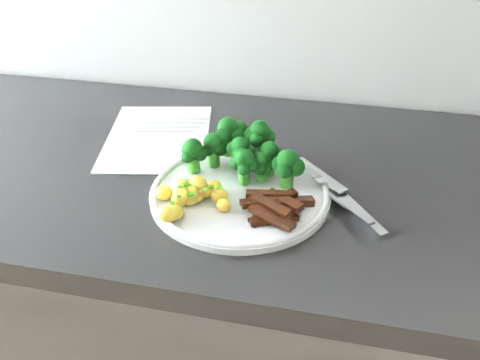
{
  "coord_description": "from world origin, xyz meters",
  "views": [
    {
      "loc": [
        0.2,
        0.95,
        1.37
      ],
      "look_at": [
        0.06,
        1.58,
        0.95
      ],
      "focal_mm": 37.22,
      "sensor_mm": 36.0,
      "label": 1
    }
  ],
  "objects_px": {
    "potatoes": "(192,195)",
    "fork": "(337,196)",
    "recipe_paper": "(158,136)",
    "plate": "(240,192)",
    "broccoli": "(245,149)",
    "beef_strips": "(276,206)",
    "counter": "(215,341)",
    "knife": "(348,202)"
  },
  "relations": [
    {
      "from": "potatoes",
      "to": "fork",
      "type": "height_order",
      "value": "potatoes"
    },
    {
      "from": "recipe_paper",
      "to": "plate",
      "type": "xyz_separation_m",
      "value": [
        0.2,
        -0.16,
        0.01
      ]
    },
    {
      "from": "broccoli",
      "to": "beef_strips",
      "type": "xyz_separation_m",
      "value": [
        0.07,
        -0.11,
        -0.03
      ]
    },
    {
      "from": "plate",
      "to": "potatoes",
      "type": "bearing_deg",
      "value": -142.28
    },
    {
      "from": "counter",
      "to": "broccoli",
      "type": "xyz_separation_m",
      "value": [
        0.07,
        -0.02,
        0.51
      ]
    },
    {
      "from": "beef_strips",
      "to": "fork",
      "type": "height_order",
      "value": "beef_strips"
    },
    {
      "from": "recipe_paper",
      "to": "beef_strips",
      "type": "relative_size",
      "value": 2.81
    },
    {
      "from": "fork",
      "to": "counter",
      "type": "bearing_deg",
      "value": 161.74
    },
    {
      "from": "potatoes",
      "to": "plate",
      "type": "bearing_deg",
      "value": 37.72
    },
    {
      "from": "plate",
      "to": "beef_strips",
      "type": "relative_size",
      "value": 2.62
    },
    {
      "from": "knife",
      "to": "counter",
      "type": "bearing_deg",
      "value": 163.35
    },
    {
      "from": "counter",
      "to": "beef_strips",
      "type": "bearing_deg",
      "value": -41.21
    },
    {
      "from": "broccoli",
      "to": "fork",
      "type": "xyz_separation_m",
      "value": [
        0.16,
        -0.06,
        -0.03
      ]
    },
    {
      "from": "potatoes",
      "to": "beef_strips",
      "type": "height_order",
      "value": "potatoes"
    },
    {
      "from": "counter",
      "to": "knife",
      "type": "xyz_separation_m",
      "value": [
        0.24,
        -0.07,
        0.47
      ]
    },
    {
      "from": "fork",
      "to": "beef_strips",
      "type": "bearing_deg",
      "value": -151.28
    },
    {
      "from": "broccoli",
      "to": "plate",
      "type": "bearing_deg",
      "value": -85.62
    },
    {
      "from": "plate",
      "to": "recipe_paper",
      "type": "bearing_deg",
      "value": 140.79
    },
    {
      "from": "counter",
      "to": "beef_strips",
      "type": "relative_size",
      "value": 22.63
    },
    {
      "from": "plate",
      "to": "knife",
      "type": "height_order",
      "value": "knife"
    },
    {
      "from": "counter",
      "to": "knife",
      "type": "bearing_deg",
      "value": -16.65
    },
    {
      "from": "counter",
      "to": "knife",
      "type": "distance_m",
      "value": 0.54
    },
    {
      "from": "broccoli",
      "to": "potatoes",
      "type": "bearing_deg",
      "value": -117.81
    },
    {
      "from": "recipe_paper",
      "to": "broccoli",
      "type": "height_order",
      "value": "broccoli"
    },
    {
      "from": "counter",
      "to": "broccoli",
      "type": "height_order",
      "value": "broccoli"
    },
    {
      "from": "fork",
      "to": "recipe_paper",
      "type": "bearing_deg",
      "value": 155.81
    },
    {
      "from": "recipe_paper",
      "to": "fork",
      "type": "bearing_deg",
      "value": -24.19
    },
    {
      "from": "plate",
      "to": "fork",
      "type": "height_order",
      "value": "fork"
    },
    {
      "from": "recipe_paper",
      "to": "knife",
      "type": "bearing_deg",
      "value": -22.92
    },
    {
      "from": "plate",
      "to": "broccoli",
      "type": "distance_m",
      "value": 0.08
    },
    {
      "from": "potatoes",
      "to": "counter",
      "type": "bearing_deg",
      "value": 95.52
    },
    {
      "from": "counter",
      "to": "potatoes",
      "type": "xyz_separation_m",
      "value": [
        0.01,
        -0.13,
        0.49
      ]
    },
    {
      "from": "knife",
      "to": "potatoes",
      "type": "bearing_deg",
      "value": -166.6
    },
    {
      "from": "counter",
      "to": "recipe_paper",
      "type": "relative_size",
      "value": 8.04
    },
    {
      "from": "fork",
      "to": "plate",
      "type": "bearing_deg",
      "value": -178.37
    },
    {
      "from": "broccoli",
      "to": "fork",
      "type": "relative_size",
      "value": 1.43
    },
    {
      "from": "counter",
      "to": "beef_strips",
      "type": "distance_m",
      "value": 0.52
    },
    {
      "from": "plate",
      "to": "fork",
      "type": "xyz_separation_m",
      "value": [
        0.15,
        0.0,
        0.01
      ]
    },
    {
      "from": "broccoli",
      "to": "beef_strips",
      "type": "bearing_deg",
      "value": -56.85
    },
    {
      "from": "beef_strips",
      "to": "recipe_paper",
      "type": "bearing_deg",
      "value": 141.99
    },
    {
      "from": "recipe_paper",
      "to": "potatoes",
      "type": "xyz_separation_m",
      "value": [
        0.13,
        -0.21,
        0.02
      ]
    },
    {
      "from": "counter",
      "to": "fork",
      "type": "relative_size",
      "value": 16.97
    }
  ]
}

